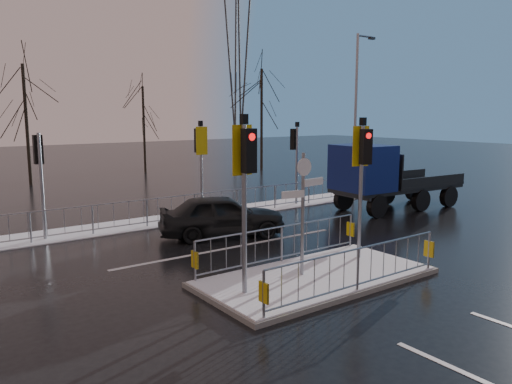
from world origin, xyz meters
TOP-DOWN VIEW (x-y plane):
  - ground at (0.00, 0.00)m, footprint 120.00×120.00m
  - snow_verge at (0.00, 8.60)m, footprint 30.00×2.00m
  - lane_markings at (0.00, -0.33)m, footprint 8.00×11.38m
  - traffic_island at (-0.01, 0.01)m, footprint 6.00×3.04m
  - far_kerb_fixtures at (0.29, 8.09)m, footprint 18.00×0.65m
  - car_far_lane at (0.50, 5.21)m, footprint 4.57×3.07m
  - flatbed_truck at (8.19, 5.03)m, footprint 6.32×2.66m
  - tree_far_a at (-2.00, 22.00)m, footprint 3.75×3.75m
  - tree_far_b at (6.00, 24.00)m, footprint 3.25×3.25m
  - tree_far_c at (14.00, 21.00)m, footprint 4.00×4.00m
  - street_lamp_right at (10.57, 8.50)m, footprint 1.25×0.18m
  - pylon_wires at (16.88, 30.00)m, footprint 70.00×2.38m

SIDE VIEW (x-z plane):
  - ground at x=0.00m, z-range 0.00..0.00m
  - lane_markings at x=0.00m, z-range 0.00..0.01m
  - snow_verge at x=0.00m, z-range 0.00..0.04m
  - traffic_island at x=-0.01m, z-range -1.68..2.47m
  - car_far_lane at x=0.50m, z-range 0.00..1.45m
  - far_kerb_fixtures at x=0.29m, z-range -0.90..2.93m
  - flatbed_truck at x=8.19m, z-range 0.09..2.96m
  - tree_far_b at x=6.00m, z-range 1.11..7.25m
  - street_lamp_right at x=10.57m, z-range 0.39..8.39m
  - tree_far_a at x=-2.00m, z-range 1.28..8.36m
  - tree_far_c at x=14.00m, z-range 1.37..8.92m
  - pylon_wires at x=16.88m, z-range 1.05..21.02m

